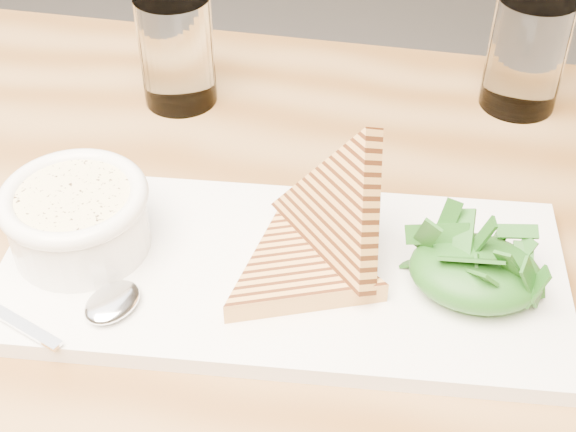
% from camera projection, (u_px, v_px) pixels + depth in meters
% --- Properties ---
extents(table_top, '(1.18, 0.81, 0.04)m').
position_uv_depth(table_top, '(215.00, 284.00, 0.66)').
color(table_top, olive).
rests_on(table_top, ground).
extents(platter, '(0.46, 0.25, 0.02)m').
position_uv_depth(platter, '(282.00, 273.00, 0.63)').
color(platter, white).
rests_on(platter, table_top).
extents(soup_bowl, '(0.11, 0.11, 0.04)m').
position_uv_depth(soup_bowl, '(79.00, 225.00, 0.63)').
color(soup_bowl, white).
rests_on(soup_bowl, platter).
extents(soup, '(0.09, 0.09, 0.01)m').
position_uv_depth(soup, '(73.00, 199.00, 0.61)').
color(soup, '#F8E4A2').
rests_on(soup, soup_bowl).
extents(bowl_rim, '(0.12, 0.12, 0.01)m').
position_uv_depth(bowl_rim, '(73.00, 197.00, 0.61)').
color(bowl_rim, white).
rests_on(bowl_rim, soup_bowl).
extents(sandwich_flat, '(0.19, 0.19, 0.02)m').
position_uv_depth(sandwich_flat, '(298.00, 271.00, 0.61)').
color(sandwich_flat, '#C98D46').
rests_on(sandwich_flat, platter).
extents(sandwich_lean, '(0.19, 0.19, 0.16)m').
position_uv_depth(sandwich_lean, '(338.00, 209.00, 0.60)').
color(sandwich_lean, '#C98D46').
rests_on(sandwich_lean, sandwich_flat).
extents(salad_base, '(0.10, 0.08, 0.04)m').
position_uv_depth(salad_base, '(475.00, 272.00, 0.59)').
color(salad_base, '#134412').
rests_on(salad_base, platter).
extents(arugula_pile, '(0.11, 0.10, 0.05)m').
position_uv_depth(arugula_pile, '(477.00, 265.00, 0.59)').
color(arugula_pile, '#2A611C').
rests_on(arugula_pile, platter).
extents(spoon_bowl, '(0.05, 0.06, 0.01)m').
position_uv_depth(spoon_bowl, '(112.00, 302.00, 0.59)').
color(spoon_bowl, silver).
rests_on(spoon_bowl, platter).
extents(spoon_handle, '(0.11, 0.05, 0.00)m').
position_uv_depth(spoon_handle, '(0.00, 312.00, 0.58)').
color(spoon_handle, silver).
rests_on(spoon_handle, platter).
extents(glass_near, '(0.07, 0.07, 0.11)m').
position_uv_depth(glass_near, '(177.00, 50.00, 0.79)').
color(glass_near, white).
rests_on(glass_near, table_top).
extents(glass_far, '(0.08, 0.08, 0.12)m').
position_uv_depth(glass_far, '(527.00, 53.00, 0.79)').
color(glass_far, white).
rests_on(glass_far, table_top).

